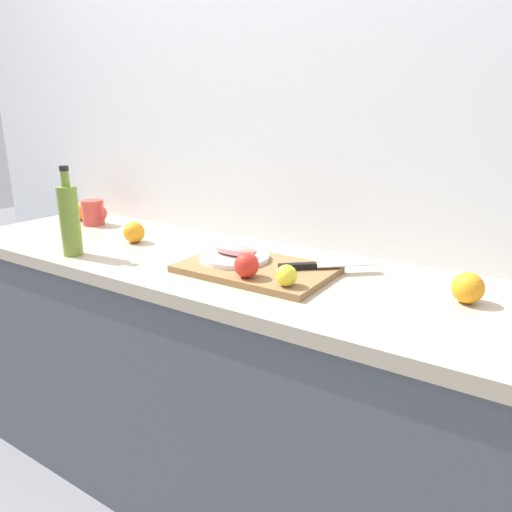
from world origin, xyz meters
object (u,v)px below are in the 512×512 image
Objects in this scene: white_plate at (235,257)px; cutting_board at (256,269)px; coffee_mug_0 at (93,212)px; orange_0 at (134,232)px; lemon_0 at (286,275)px; fish_fillet at (234,249)px; chef_knife at (315,266)px; olive_oil_bottle at (70,219)px.

cutting_board is at bearing -10.29° from white_plate.
white_plate is 1.64× the size of coffee_mug_0.
white_plate is at bearing 169.71° from cutting_board.
white_plate is 0.47m from orange_0.
coffee_mug_0 is (-0.82, 0.14, 0.03)m from white_plate.
white_plate is 3.77× the size of lemon_0.
coffee_mug_0 is (-1.07, 0.25, 0.00)m from lemon_0.
orange_0 is at bearing 176.82° from white_plate.
orange_0 is (0.36, -0.11, -0.01)m from coffee_mug_0.
coffee_mug_0 is (-0.91, 0.15, 0.04)m from cutting_board.
orange_0 is at bearing 168.84° from lemon_0.
fish_fillet is 2.83× the size of lemon_0.
orange_0 is (-0.55, 0.04, 0.03)m from cutting_board.
chef_knife is (0.16, 0.07, 0.02)m from cutting_board.
white_plate is at bearing 150.91° from chef_knife.
cutting_board is 0.64m from olive_oil_bottle.
white_plate is 0.27m from lemon_0.
lemon_0 is 0.73× the size of orange_0.
white_plate is 0.90× the size of chef_knife.
olive_oil_bottle is 3.81× the size of orange_0.
cutting_board is 7.81× the size of lemon_0.
fish_fillet is at bearing 169.71° from cutting_board.
chef_knife is at bearing 12.43° from fish_fillet.
olive_oil_bottle is at bearing -103.27° from orange_0.
olive_oil_bottle is (-0.76, -0.25, 0.09)m from chef_knife.
orange_0 is at bearing -17.11° from coffee_mug_0.
cutting_board is 0.17m from chef_knife.
cutting_board is at bearing -9.48° from coffee_mug_0.
olive_oil_bottle is (-0.76, -0.08, 0.07)m from lemon_0.
orange_0 is (0.05, 0.22, -0.08)m from olive_oil_bottle.
olive_oil_bottle is (-0.61, -0.18, 0.11)m from cutting_board.
fish_fillet is 0.84m from coffee_mug_0.
orange_0 is (-0.71, 0.14, -0.01)m from lemon_0.
cutting_board is at bearing -10.29° from fish_fillet.
lemon_0 is at bearing -11.16° from orange_0.
fish_fillet is 0.47m from orange_0.
coffee_mug_0 is at bearing 166.81° from lemon_0.
cutting_board is 1.51× the size of olive_oil_bottle.
olive_oil_bottle reaches higher than white_plate.
fish_fillet is 0.68× the size of chef_knife.
orange_0 is (-0.47, 0.03, 0.01)m from white_plate.
olive_oil_bottle is 0.46m from coffee_mug_0.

